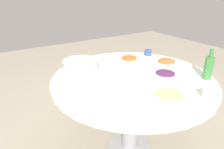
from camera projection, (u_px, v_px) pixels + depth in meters
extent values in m
plane|color=#A19680|center=(129.00, 147.00, 1.84)|extent=(8.00, 8.00, 0.00)
cylinder|color=#99999E|center=(129.00, 146.00, 1.83)|extent=(0.39, 0.39, 0.03)
cylinder|color=#99999E|center=(131.00, 115.00, 1.69)|extent=(0.14, 0.14, 0.67)
cylinder|color=white|center=(133.00, 78.00, 1.55)|extent=(1.27, 1.27, 0.04)
cylinder|color=#B2B5BA|center=(81.00, 65.00, 1.65)|extent=(0.31, 0.31, 0.08)
ellipsoid|color=white|center=(81.00, 65.00, 1.65)|extent=(0.25, 0.25, 0.09)
cube|color=white|center=(71.00, 59.00, 1.65)|extent=(0.15, 0.14, 0.01)
cylinder|color=silver|center=(102.00, 94.00, 1.21)|extent=(0.26, 0.26, 0.07)
cylinder|color=#341B11|center=(102.00, 95.00, 1.21)|extent=(0.23, 0.23, 0.05)
cylinder|color=silver|center=(102.00, 91.00, 1.20)|extent=(0.07, 0.28, 0.01)
cylinder|color=silver|center=(165.00, 75.00, 1.54)|extent=(0.19, 0.19, 0.02)
ellipsoid|color=#52274C|center=(165.00, 73.00, 1.53)|extent=(0.15, 0.15, 0.03)
cylinder|color=white|center=(129.00, 59.00, 1.87)|extent=(0.21, 0.21, 0.02)
ellipsoid|color=#AA5A1E|center=(129.00, 58.00, 1.87)|extent=(0.15, 0.15, 0.03)
cylinder|color=silver|center=(169.00, 97.00, 1.23)|extent=(0.22, 0.22, 0.02)
ellipsoid|color=#CEC075|center=(169.00, 95.00, 1.23)|extent=(0.17, 0.17, 0.03)
cylinder|color=white|center=(166.00, 63.00, 1.80)|extent=(0.24, 0.24, 0.02)
ellipsoid|color=#A5622B|center=(166.00, 61.00, 1.79)|extent=(0.16, 0.16, 0.03)
cylinder|color=#3C833C|center=(208.00, 68.00, 1.47)|extent=(0.06, 0.06, 0.17)
cylinder|color=#3C833C|center=(212.00, 53.00, 1.42)|extent=(0.03, 0.03, 0.06)
cylinder|color=silver|center=(208.00, 93.00, 1.23)|extent=(0.08, 0.08, 0.07)
cylinder|color=#304E9A|center=(148.00, 52.00, 2.02)|extent=(0.07, 0.07, 0.06)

